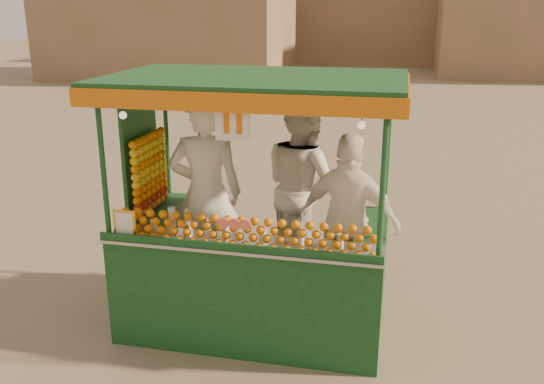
% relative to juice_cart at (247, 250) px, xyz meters
% --- Properties ---
extents(ground, '(90.00, 90.00, 0.00)m').
position_rel_juice_cart_xyz_m(ground, '(0.33, -0.10, -0.79)').
color(ground, '#776655').
rests_on(ground, ground).
extents(building_left, '(10.00, 6.00, 6.00)m').
position_rel_juice_cart_xyz_m(building_left, '(-8.67, 19.90, 2.21)').
color(building_left, '#967155').
rests_on(building_left, ground).
extents(juice_cart, '(2.65, 1.72, 2.41)m').
position_rel_juice_cart_xyz_m(juice_cart, '(0.00, 0.00, 0.00)').
color(juice_cart, '#0E361C').
rests_on(juice_cart, ground).
extents(vendor_left, '(0.80, 0.64, 1.93)m').
position_rel_juice_cart_xyz_m(vendor_left, '(-0.47, 0.22, 0.46)').
color(vendor_left, white).
rests_on(vendor_left, ground).
extents(vendor_middle, '(1.14, 1.17, 1.90)m').
position_rel_juice_cart_xyz_m(vendor_middle, '(0.42, 0.69, 0.44)').
color(vendor_middle, white).
rests_on(vendor_middle, ground).
extents(vendor_right, '(1.04, 0.63, 1.65)m').
position_rel_juice_cart_xyz_m(vendor_right, '(0.93, 0.11, 0.32)').
color(vendor_right, white).
rests_on(vendor_right, ground).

